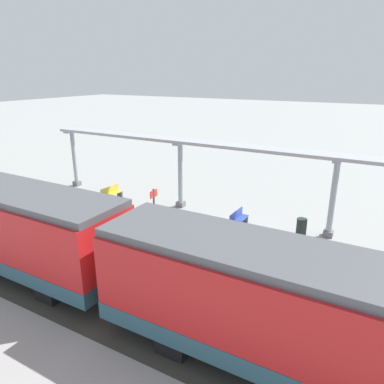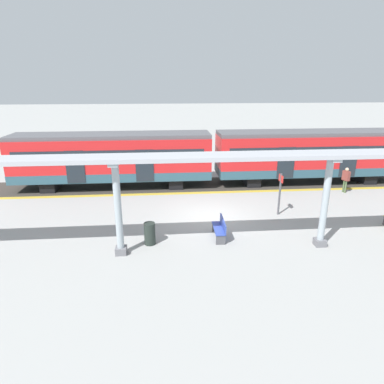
{
  "view_description": "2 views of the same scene",
  "coord_description": "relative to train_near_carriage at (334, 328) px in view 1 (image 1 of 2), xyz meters",
  "views": [
    {
      "loc": [
        -13.26,
        -5.96,
        7.52
      ],
      "look_at": [
        0.67,
        1.81,
        2.15
      ],
      "focal_mm": 33.24,
      "sensor_mm": 36.0,
      "label": 1
    },
    {
      "loc": [
        15.84,
        -2.31,
        6.66
      ],
      "look_at": [
        -0.27,
        -0.9,
        1.26
      ],
      "focal_mm": 31.4,
      "sensor_mm": 36.0,
      "label": 2
    }
  ],
  "objects": [
    {
      "name": "passenger_waiting_near_edge",
      "position": [
        2.49,
        14.41,
        -0.84
      ],
      "size": [
        0.5,
        0.34,
        1.59
      ],
      "color": "#51693F",
      "rests_on": "ground"
    },
    {
      "name": "trash_bin",
      "position": [
        8.42,
        2.56,
        -1.35
      ],
      "size": [
        0.48,
        0.48,
        0.96
      ],
      "primitive_type": "cylinder",
      "color": "#242D28",
      "rests_on": "ground"
    },
    {
      "name": "bench_mid_platform",
      "position": [
        8.04,
        14.04,
        -1.39
      ],
      "size": [
        1.51,
        0.49,
        0.86
      ],
      "color": "gold",
      "rests_on": "ground"
    },
    {
      "name": "trackbed",
      "position": [
        -0.01,
        5.53,
        -1.83
      ],
      "size": [
        3.2,
        43.98,
        0.01
      ],
      "primitive_type": "cube",
      "color": "#38332D",
      "rests_on": "ground"
    },
    {
      "name": "bench_near_end",
      "position": [
        8.06,
        5.65,
        -1.39
      ],
      "size": [
        1.51,
        0.48,
        0.86
      ],
      "color": "#3047A2",
      "rests_on": "ground"
    },
    {
      "name": "canopy_pillar_fourth",
      "position": [
        9.19,
        18.2,
        0.12
      ],
      "size": [
        1.1,
        0.44,
        3.85
      ],
      "color": "slate",
      "rests_on": "ground"
    },
    {
      "name": "tactile_edge_strip",
      "position": [
        1.79,
        5.53,
        -1.83
      ],
      "size": [
        0.39,
        31.98,
        0.01
      ],
      "primitive_type": "cube",
      "color": "gold",
      "rests_on": "ground"
    },
    {
      "name": "platform_info_sign",
      "position": [
        5.65,
        9.12,
        -0.5
      ],
      "size": [
        0.56,
        0.1,
        2.2
      ],
      "color": "#4C4C51",
      "rests_on": "ground"
    },
    {
      "name": "canopy_pillar_third",
      "position": [
        9.19,
        9.73,
        0.12
      ],
      "size": [
        1.1,
        0.44,
        3.85
      ],
      "color": "slate",
      "rests_on": "ground"
    },
    {
      "name": "ground_plane",
      "position": [
        5.62,
        5.53,
        -1.83
      ],
      "size": [
        176.0,
        176.0,
        0.0
      ],
      "primitive_type": "plane",
      "color": "#9A9A98"
    },
    {
      "name": "canopy_beam",
      "position": [
        9.19,
        5.67,
        2.1
      ],
      "size": [
        1.2,
        25.85,
        0.16
      ],
      "primitive_type": "cube",
      "color": "#A8AAB2",
      "rests_on": "canopy_pillar_nearest"
    },
    {
      "name": "canopy_pillar_second",
      "position": [
        9.19,
        1.43,
        0.12
      ],
      "size": [
        1.1,
        0.44,
        3.85
      ],
      "color": "slate",
      "rests_on": "ground"
    },
    {
      "name": "train_near_carriage",
      "position": [
        0.0,
        0.0,
        0.0
      ],
      "size": [
        2.65,
        12.46,
        3.48
      ],
      "color": "red",
      "rests_on": "ground"
    }
  ]
}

